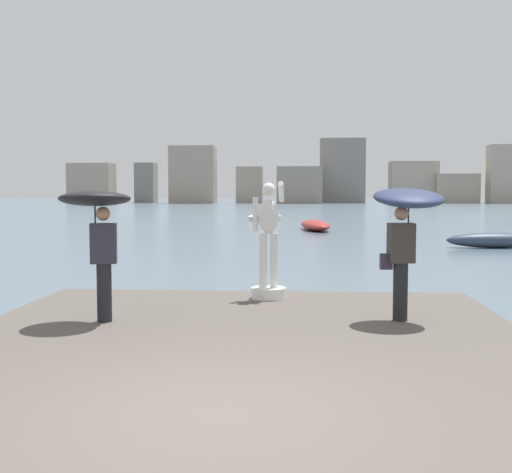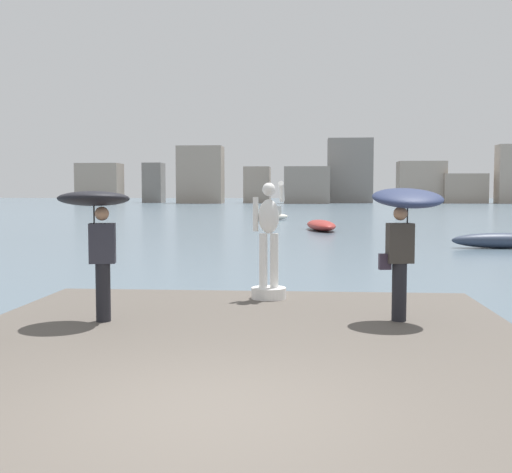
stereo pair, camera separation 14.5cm
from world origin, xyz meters
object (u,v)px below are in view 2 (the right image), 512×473
at_px(onlooker_right, 405,216).
at_px(boat_near, 321,225).
at_px(statue_white_figure, 269,252).
at_px(boat_far, 272,216).
at_px(boat_mid, 501,241).
at_px(onlooker_left, 96,218).

distance_m(onlooker_right, boat_near, 29.81).
distance_m(statue_white_figure, boat_far, 41.69).
xyz_separation_m(onlooker_right, boat_far, (-4.37, 43.49, -1.59)).
distance_m(boat_mid, boat_far, 28.04).
relative_size(boat_near, boat_far, 1.65).
bearing_deg(boat_far, onlooker_left, -90.32).
distance_m(onlooker_left, boat_near, 30.48).
distance_m(statue_white_figure, boat_near, 27.95).
height_order(boat_near, boat_mid, boat_mid).
relative_size(onlooker_left, boat_mid, 0.49).
bearing_deg(boat_near, boat_far, 105.36).
bearing_deg(statue_white_figure, boat_far, 93.03).
xyz_separation_m(statue_white_figure, onlooker_right, (2.16, -1.87, 0.74)).
distance_m(onlooker_left, boat_mid, 21.38).
height_order(onlooker_right, boat_far, onlooker_right).
height_order(onlooker_right, boat_near, onlooker_right).
xyz_separation_m(boat_mid, boat_far, (-11.00, 25.80, 0.07)).
relative_size(statue_white_figure, boat_near, 0.38).
xyz_separation_m(statue_white_figure, onlooker_left, (-2.45, -2.28, 0.72)).
relative_size(onlooker_left, onlooker_right, 0.96).
bearing_deg(boat_mid, onlooker_right, -110.54).
bearing_deg(statue_white_figure, onlooker_right, -40.78).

